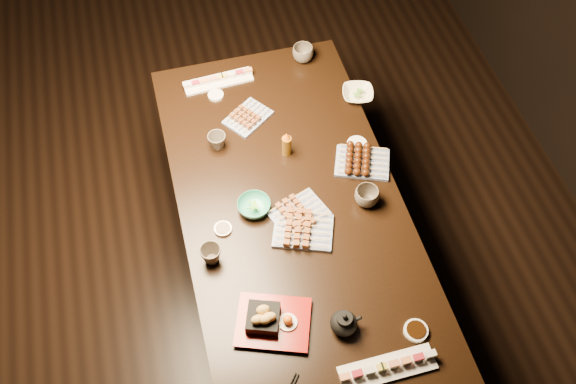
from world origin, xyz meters
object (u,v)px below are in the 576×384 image
at_px(teacup_near_left, 211,255).
at_px(edamame_bowl_green, 254,206).
at_px(yakitori_plate_right, 303,228).
at_px(dining_table, 291,250).
at_px(yakitori_plate_left, 248,115).
at_px(sushi_platter_far, 218,79).
at_px(yakitori_plate_center, 299,211).
at_px(condiment_bottle, 287,143).
at_px(edamame_bowl_cream, 358,94).
at_px(teacup_far_right, 303,54).
at_px(teacup_mid_right, 367,196).
at_px(sushi_platter_near, 388,366).
at_px(tempura_tray, 273,318).
at_px(teacup_far_left, 217,141).
at_px(teapot, 344,322).

bearing_deg(teacup_near_left, edamame_bowl_green, 41.34).
bearing_deg(yakitori_plate_right, dining_table, 115.20).
distance_m(dining_table, yakitori_plate_left, 0.64).
distance_m(sushi_platter_far, yakitori_plate_center, 0.83).
bearing_deg(condiment_bottle, edamame_bowl_cream, 30.52).
bearing_deg(edamame_bowl_cream, teacup_far_right, 120.86).
height_order(sushi_platter_far, teacup_far_right, teacup_far_right).
height_order(yakitori_plate_left, teacup_mid_right, teacup_mid_right).
relative_size(dining_table, edamame_bowl_green, 13.32).
relative_size(dining_table, yakitori_plate_left, 9.18).
xyz_separation_m(sushi_platter_near, edamame_bowl_green, (-0.30, 0.76, 0.00)).
distance_m(yakitori_plate_right, tempura_tray, 0.40).
distance_m(edamame_bowl_green, teacup_far_left, 0.37).
xyz_separation_m(sushi_platter_near, condiment_bottle, (-0.09, 1.01, 0.04)).
relative_size(sushi_platter_near, edamame_bowl_cream, 2.40).
bearing_deg(teacup_far_right, teapot, -99.56).
relative_size(teapot, condiment_bottle, 0.91).
relative_size(teacup_near_left, teacup_mid_right, 0.84).
bearing_deg(edamame_bowl_cream, teacup_far_left, -169.42).
bearing_deg(sushi_platter_far, teacup_near_left, 73.49).
bearing_deg(sushi_platter_near, dining_table, 100.72).
bearing_deg(yakitori_plate_right, condiment_bottle, 104.90).
relative_size(dining_table, condiment_bottle, 14.04).
relative_size(edamame_bowl_cream, tempura_tray, 0.54).
bearing_deg(teacup_far_left, dining_table, -58.44).
bearing_deg(dining_table, teacup_near_left, -145.60).
height_order(yakitori_plate_center, yakitori_plate_right, yakitori_plate_right).
height_order(sushi_platter_near, teapot, teapot).
bearing_deg(teapot, sushi_platter_near, -60.38).
distance_m(yakitori_plate_center, teacup_mid_right, 0.28).
distance_m(dining_table, yakitori_plate_center, 0.41).
bearing_deg(dining_table, tempura_tray, -102.77).
bearing_deg(teacup_far_right, teacup_mid_right, -88.28).
relative_size(dining_table, teapot, 15.44).
distance_m(yakitori_plate_center, teacup_far_left, 0.50).
height_order(dining_table, sushi_platter_near, sushi_platter_near).
bearing_deg(sushi_platter_far, tempura_tray, 84.13).
distance_m(dining_table, teacup_far_right, 0.94).
bearing_deg(sushi_platter_far, yakitori_plate_right, 96.54).
xyz_separation_m(edamame_bowl_green, teapot, (0.19, -0.58, 0.03)).
bearing_deg(yakitori_plate_left, condiment_bottle, -99.28).
bearing_deg(edamame_bowl_green, teapot, -71.51).
relative_size(tempura_tray, teacup_near_left, 3.17).
height_order(yakitori_plate_center, yakitori_plate_left, yakitori_plate_center).
distance_m(sushi_platter_near, sushi_platter_far, 1.53).
distance_m(sushi_platter_far, teacup_near_left, 0.95).
bearing_deg(teapot, yakitori_plate_center, 93.57).
xyz_separation_m(yakitori_plate_right, condiment_bottle, (0.04, 0.41, 0.03)).
height_order(teacup_mid_right, condiment_bottle, condiment_bottle).
xyz_separation_m(yakitori_plate_center, edamame_bowl_green, (-0.17, 0.07, -0.01)).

